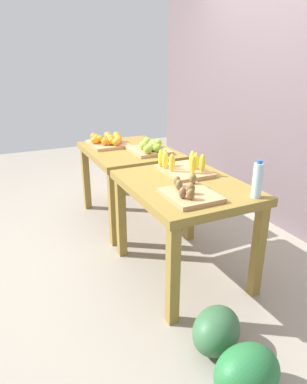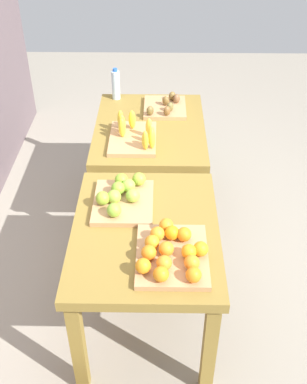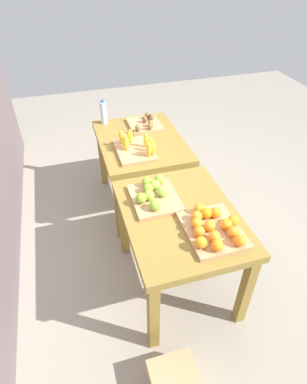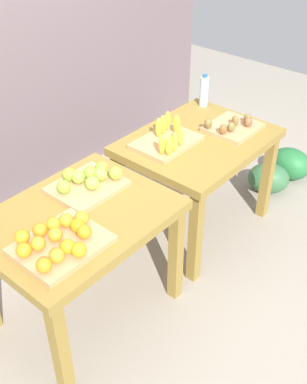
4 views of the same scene
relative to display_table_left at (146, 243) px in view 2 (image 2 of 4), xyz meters
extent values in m
plane|color=gray|center=(0.56, 0.00, -0.65)|extent=(8.00, 8.00, 0.00)
cube|color=olive|center=(0.00, 0.00, 0.08)|extent=(1.04, 0.80, 0.06)
cube|color=olive|center=(-0.46, -0.34, -0.30)|extent=(0.07, 0.07, 0.71)
cube|color=olive|center=(0.46, -0.34, -0.30)|extent=(0.07, 0.07, 0.71)
cube|color=olive|center=(-0.46, 0.34, -0.30)|extent=(0.07, 0.07, 0.71)
cube|color=olive|center=(0.46, 0.34, -0.30)|extent=(0.07, 0.07, 0.71)
cube|color=olive|center=(1.12, 0.00, 0.08)|extent=(1.04, 0.80, 0.06)
cube|color=olive|center=(0.66, -0.34, -0.30)|extent=(0.07, 0.07, 0.71)
cube|color=olive|center=(1.58, -0.34, -0.30)|extent=(0.07, 0.07, 0.71)
cube|color=olive|center=(0.66, 0.34, -0.30)|extent=(0.07, 0.07, 0.71)
cube|color=olive|center=(1.58, 0.34, -0.30)|extent=(0.07, 0.07, 0.71)
cube|color=tan|center=(-0.22, -0.14, 0.13)|extent=(0.44, 0.36, 0.03)
sphere|color=orange|center=(-0.33, -0.10, 0.18)|extent=(0.11, 0.11, 0.08)
sphere|color=orange|center=(-0.32, -0.23, 0.18)|extent=(0.08, 0.08, 0.08)
sphere|color=orange|center=(-0.12, -0.07, 0.18)|extent=(0.10, 0.10, 0.08)
sphere|color=orange|center=(-0.25, -0.22, 0.18)|extent=(0.10, 0.10, 0.08)
sphere|color=orange|center=(-0.23, -0.28, 0.18)|extent=(0.10, 0.10, 0.08)
sphere|color=orange|center=(-0.35, 0.00, 0.18)|extent=(0.09, 0.09, 0.08)
sphere|color=orange|center=(-0.11, -0.14, 0.18)|extent=(0.09, 0.09, 0.08)
sphere|color=orange|center=(-0.12, -0.20, 0.18)|extent=(0.09, 0.09, 0.08)
sphere|color=orange|center=(-0.26, -0.02, 0.18)|extent=(0.09, 0.09, 0.08)
sphere|color=orange|center=(-0.23, -0.11, 0.18)|extent=(0.08, 0.08, 0.08)
sphere|color=orange|center=(-0.40, -0.24, 0.18)|extent=(0.08, 0.08, 0.08)
sphere|color=orange|center=(-0.05, -0.11, 0.18)|extent=(0.10, 0.10, 0.08)
sphere|color=orange|center=(-0.40, -0.09, 0.18)|extent=(0.11, 0.11, 0.08)
sphere|color=orange|center=(-0.18, -0.04, 0.18)|extent=(0.11, 0.11, 0.08)
cube|color=tan|center=(0.20, 0.13, 0.13)|extent=(0.40, 0.34, 0.03)
sphere|color=#88BC31|center=(0.35, 0.15, 0.18)|extent=(0.10, 0.10, 0.08)
sphere|color=#8DB532|center=(0.17, 0.24, 0.18)|extent=(0.10, 0.10, 0.08)
sphere|color=#93C041|center=(0.20, 0.08, 0.18)|extent=(0.09, 0.09, 0.08)
sphere|color=#84BB38|center=(0.07, 0.17, 0.18)|extent=(0.10, 0.10, 0.08)
sphere|color=#93B53D|center=(0.19, 0.18, 0.18)|extent=(0.10, 0.10, 0.08)
sphere|color=#92BD40|center=(0.29, 0.11, 0.18)|extent=(0.10, 0.10, 0.08)
sphere|color=#86BC33|center=(0.26, 0.16, 0.18)|extent=(0.11, 0.11, 0.08)
sphere|color=#94B137|center=(0.36, 0.05, 0.18)|extent=(0.11, 0.11, 0.08)
cube|color=tan|center=(0.91, 0.11, 0.13)|extent=(0.44, 0.32, 0.03)
ellipsoid|color=yellow|center=(0.77, -0.02, 0.21)|extent=(0.06, 0.06, 0.14)
ellipsoid|color=yellow|center=(0.75, 0.02, 0.21)|extent=(0.07, 0.06, 0.14)
ellipsoid|color=yellow|center=(0.92, 0.00, 0.21)|extent=(0.06, 0.06, 0.14)
ellipsoid|color=yellow|center=(1.03, 0.20, 0.21)|extent=(0.06, 0.05, 0.14)
ellipsoid|color=yellow|center=(0.83, -0.02, 0.21)|extent=(0.06, 0.07, 0.14)
ellipsoid|color=yellow|center=(0.91, 0.19, 0.21)|extent=(0.06, 0.06, 0.14)
ellipsoid|color=yellow|center=(1.03, 0.12, 0.21)|extent=(0.05, 0.05, 0.14)
ellipsoid|color=yellow|center=(0.96, 0.19, 0.21)|extent=(0.05, 0.06, 0.14)
cube|color=tan|center=(1.38, -0.11, 0.13)|extent=(0.36, 0.32, 0.03)
ellipsoid|color=brown|center=(1.23, -0.13, 0.18)|extent=(0.07, 0.07, 0.07)
ellipsoid|color=brown|center=(1.47, -0.17, 0.18)|extent=(0.07, 0.07, 0.07)
ellipsoid|color=brown|center=(1.23, 0.00, 0.18)|extent=(0.07, 0.07, 0.07)
ellipsoid|color=brown|center=(1.39, -0.12, 0.18)|extent=(0.07, 0.07, 0.07)
ellipsoid|color=brown|center=(1.29, -0.15, 0.18)|extent=(0.07, 0.07, 0.07)
ellipsoid|color=brown|center=(1.43, -0.20, 0.18)|extent=(0.07, 0.07, 0.07)
cylinder|color=silver|center=(1.56, 0.28, 0.23)|extent=(0.06, 0.06, 0.23)
cylinder|color=blue|center=(1.56, 0.28, 0.35)|extent=(0.04, 0.04, 0.02)
ellipsoid|color=#246B36|center=(2.21, -0.25, -0.51)|extent=(0.31, 0.39, 0.28)
ellipsoid|color=#33633C|center=(1.89, -0.21, -0.52)|extent=(0.40, 0.43, 0.26)
camera|label=1|loc=(3.16, -1.23, 0.97)|focal=32.25mm
camera|label=2|loc=(-1.93, -0.07, 1.83)|focal=44.54mm
camera|label=3|loc=(-1.56, 0.66, 1.65)|focal=30.03mm
camera|label=4|loc=(-1.25, -1.63, 1.71)|focal=44.13mm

